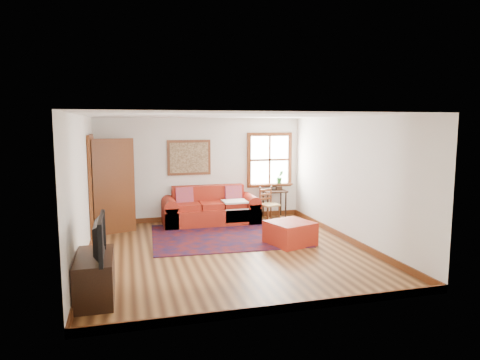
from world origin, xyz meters
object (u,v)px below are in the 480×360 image
object	(u,v)px
side_table	(274,195)
ladder_back_chair	(268,203)
red_leather_sofa	(211,211)
media_cabinet	(95,277)
red_ottoman	(290,233)

from	to	relation	value
side_table	ladder_back_chair	bearing A→B (deg)	-125.84
red_leather_sofa	media_cabinet	size ratio (longest dim) A/B	2.07
red_leather_sofa	ladder_back_chair	world-z (taller)	red_leather_sofa
ladder_back_chair	media_cabinet	distance (m)	5.30
red_leather_sofa	red_ottoman	bearing A→B (deg)	-61.97
red_ottoman	side_table	distance (m)	2.47
media_cabinet	ladder_back_chair	bearing A→B (deg)	44.92
ladder_back_chair	red_ottoman	bearing A→B (deg)	-96.29
red_leather_sofa	side_table	bearing A→B (deg)	7.06
side_table	media_cabinet	world-z (taller)	side_table
side_table	ladder_back_chair	world-z (taller)	ladder_back_chair
red_leather_sofa	side_table	world-z (taller)	red_leather_sofa
ladder_back_chair	media_cabinet	bearing A→B (deg)	-135.08
red_leather_sofa	ladder_back_chair	xyz separation A→B (m)	(1.37, -0.22, 0.16)
red_ottoman	ladder_back_chair	bearing A→B (deg)	66.34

